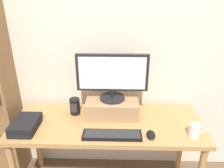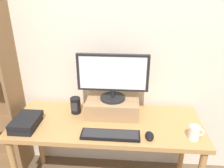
{
  "view_description": "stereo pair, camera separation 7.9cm",
  "coord_description": "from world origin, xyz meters",
  "px_view_note": "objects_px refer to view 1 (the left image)",
  "views": [
    {
      "loc": [
        0.08,
        -1.51,
        1.71
      ],
      "look_at": [
        0.04,
        0.05,
        1.03
      ],
      "focal_mm": 35.0,
      "sensor_mm": 36.0,
      "label": 1
    },
    {
      "loc": [
        0.16,
        -1.5,
        1.71
      ],
      "look_at": [
        0.04,
        0.05,
        1.03
      ],
      "focal_mm": 35.0,
      "sensor_mm": 36.0,
      "label": 2
    }
  ],
  "objects_px": {
    "desk_speaker": "(75,106)",
    "book_stack": "(25,125)",
    "riser_box": "(112,106)",
    "computer_monitor": "(112,76)",
    "desk": "(107,129)",
    "coffee_mug": "(195,130)",
    "keyboard": "(112,135)",
    "computer_mouse": "(151,135)"
  },
  "relations": [
    {
      "from": "desk",
      "to": "riser_box",
      "type": "xyz_separation_m",
      "value": [
        0.04,
        0.13,
        0.15
      ]
    },
    {
      "from": "keyboard",
      "to": "computer_monitor",
      "type": "bearing_deg",
      "value": 91.34
    },
    {
      "from": "desk_speaker",
      "to": "riser_box",
      "type": "bearing_deg",
      "value": 2.4
    },
    {
      "from": "keyboard",
      "to": "computer_mouse",
      "type": "bearing_deg",
      "value": 0.54
    },
    {
      "from": "keyboard",
      "to": "coffee_mug",
      "type": "distance_m",
      "value": 0.6
    },
    {
      "from": "desk",
      "to": "computer_monitor",
      "type": "xyz_separation_m",
      "value": [
        0.04,
        0.13,
        0.43
      ]
    },
    {
      "from": "computer_monitor",
      "to": "computer_mouse",
      "type": "distance_m",
      "value": 0.54
    },
    {
      "from": "coffee_mug",
      "to": "desk_speaker",
      "type": "distance_m",
      "value": 0.97
    },
    {
      "from": "book_stack",
      "to": "desk_speaker",
      "type": "relative_size",
      "value": 1.86
    },
    {
      "from": "desk",
      "to": "keyboard",
      "type": "xyz_separation_m",
      "value": [
        0.05,
        -0.2,
        0.09
      ]
    },
    {
      "from": "desk",
      "to": "riser_box",
      "type": "bearing_deg",
      "value": 73.03
    },
    {
      "from": "computer_monitor",
      "to": "keyboard",
      "type": "bearing_deg",
      "value": -88.66
    },
    {
      "from": "desk",
      "to": "riser_box",
      "type": "height_order",
      "value": "riser_box"
    },
    {
      "from": "riser_box",
      "to": "coffee_mug",
      "type": "relative_size",
      "value": 3.95
    },
    {
      "from": "computer_monitor",
      "to": "desk_speaker",
      "type": "bearing_deg",
      "value": -177.86
    },
    {
      "from": "computer_monitor",
      "to": "book_stack",
      "type": "height_order",
      "value": "computer_monitor"
    },
    {
      "from": "riser_box",
      "to": "coffee_mug",
      "type": "xyz_separation_m",
      "value": [
        0.61,
        -0.31,
        -0.02
      ]
    },
    {
      "from": "coffee_mug",
      "to": "keyboard",
      "type": "bearing_deg",
      "value": -178.42
    },
    {
      "from": "riser_box",
      "to": "book_stack",
      "type": "relative_size",
      "value": 1.67
    },
    {
      "from": "desk",
      "to": "computer_monitor",
      "type": "relative_size",
      "value": 2.65
    },
    {
      "from": "keyboard",
      "to": "coffee_mug",
      "type": "height_order",
      "value": "coffee_mug"
    },
    {
      "from": "computer_monitor",
      "to": "book_stack",
      "type": "bearing_deg",
      "value": -159.21
    },
    {
      "from": "desk",
      "to": "coffee_mug",
      "type": "height_order",
      "value": "coffee_mug"
    },
    {
      "from": "coffee_mug",
      "to": "desk",
      "type": "bearing_deg",
      "value": 164.56
    },
    {
      "from": "computer_mouse",
      "to": "riser_box",
      "type": "bearing_deg",
      "value": 132.18
    },
    {
      "from": "desk",
      "to": "desk_speaker",
      "type": "bearing_deg",
      "value": 157.7
    },
    {
      "from": "riser_box",
      "to": "desk_speaker",
      "type": "height_order",
      "value": "same"
    },
    {
      "from": "desk_speaker",
      "to": "book_stack",
      "type": "bearing_deg",
      "value": -144.88
    },
    {
      "from": "coffee_mug",
      "to": "computer_monitor",
      "type": "bearing_deg",
      "value": 153.3
    },
    {
      "from": "computer_mouse",
      "to": "book_stack",
      "type": "relative_size",
      "value": 0.4
    },
    {
      "from": "desk",
      "to": "coffee_mug",
      "type": "distance_m",
      "value": 0.68
    },
    {
      "from": "desk",
      "to": "keyboard",
      "type": "relative_size",
      "value": 3.54
    },
    {
      "from": "book_stack",
      "to": "coffee_mug",
      "type": "height_order",
      "value": "coffee_mug"
    },
    {
      "from": "desk",
      "to": "book_stack",
      "type": "relative_size",
      "value": 5.83
    },
    {
      "from": "riser_box",
      "to": "computer_monitor",
      "type": "xyz_separation_m",
      "value": [
        0.0,
        -0.0,
        0.28
      ]
    },
    {
      "from": "computer_monitor",
      "to": "desk_speaker",
      "type": "distance_m",
      "value": 0.42
    },
    {
      "from": "riser_box",
      "to": "book_stack",
      "type": "bearing_deg",
      "value": -159.09
    },
    {
      "from": "riser_box",
      "to": "keyboard",
      "type": "xyz_separation_m",
      "value": [
        0.01,
        -0.32,
        -0.06
      ]
    },
    {
      "from": "computer_mouse",
      "to": "coffee_mug",
      "type": "xyz_separation_m",
      "value": [
        0.32,
        0.01,
        0.03
      ]
    },
    {
      "from": "riser_box",
      "to": "computer_mouse",
      "type": "bearing_deg",
      "value": -47.82
    },
    {
      "from": "desk",
      "to": "desk_speaker",
      "type": "height_order",
      "value": "desk_speaker"
    },
    {
      "from": "desk",
      "to": "computer_mouse",
      "type": "distance_m",
      "value": 0.39
    }
  ]
}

